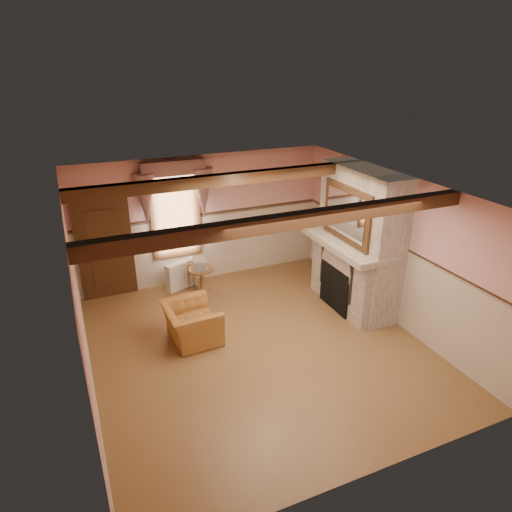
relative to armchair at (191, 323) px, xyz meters
name	(u,v)px	position (x,y,z in m)	size (l,w,h in m)	color
floor	(257,346)	(0.98, -0.66, -0.33)	(5.50, 6.00, 0.01)	brown
ceiling	(257,190)	(0.98, -0.66, 2.47)	(5.50, 6.00, 0.01)	silver
wall_back	(203,219)	(0.98, 2.34, 1.07)	(5.50, 0.02, 2.80)	#DB9897
wall_front	(368,385)	(0.98, -3.66, 1.07)	(5.50, 0.02, 2.80)	#DB9897
wall_left	(79,308)	(-1.77, -0.66, 1.07)	(0.02, 6.00, 2.80)	#DB9897
wall_right	(394,248)	(3.73, -0.66, 1.07)	(0.02, 6.00, 2.80)	#DB9897
wainscot	(257,309)	(0.98, -0.66, 0.42)	(5.50, 6.00, 1.50)	beige
chair_rail	(257,268)	(0.98, -0.66, 1.17)	(5.50, 6.00, 0.08)	black
firebox	(338,288)	(2.98, -0.06, 0.12)	(0.20, 0.95, 0.90)	black
armchair	(191,323)	(0.00, 0.00, 0.00)	(1.02, 0.90, 0.67)	#9E662D
side_table	(202,280)	(0.70, 1.66, -0.06)	(0.53, 0.53, 0.55)	brown
book_stack	(199,264)	(0.67, 1.68, 0.32)	(0.26, 0.32, 0.20)	#B7AD8C
radiator	(181,275)	(0.35, 2.04, -0.03)	(0.70, 0.18, 0.60)	silver
bowl	(353,239)	(3.23, -0.08, 1.13)	(0.33, 0.33, 0.08)	brown
mantel_clock	(330,223)	(3.23, 0.75, 1.19)	(0.14, 0.24, 0.20)	black
oil_lamp	(334,223)	(3.23, 0.58, 1.23)	(0.11, 0.11, 0.28)	gold
candle_red	(370,246)	(3.23, -0.60, 1.17)	(0.06, 0.06, 0.16)	maroon
jar_yellow	(361,243)	(3.23, -0.35, 1.15)	(0.06, 0.06, 0.12)	gold
fireplace	(360,240)	(3.41, -0.06, 1.07)	(0.85, 2.00, 2.80)	gray
mantel	(352,243)	(3.23, -0.06, 1.03)	(1.05, 2.05, 0.12)	gray
overmantel_mirror	(346,214)	(3.04, -0.06, 1.64)	(0.06, 1.44, 1.04)	silver
door	(105,249)	(-1.12, 2.28, 0.72)	(1.10, 0.10, 2.10)	black
window	(175,212)	(0.38, 2.31, 1.32)	(1.06, 0.08, 2.02)	white
window_drapes	(174,185)	(0.38, 2.22, 1.92)	(1.30, 0.14, 1.40)	gray
ceiling_beam_front	(294,221)	(0.98, -1.86, 2.37)	(5.50, 0.18, 0.20)	black
ceiling_beam_back	(230,179)	(0.98, 0.54, 2.37)	(5.50, 0.18, 0.20)	black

